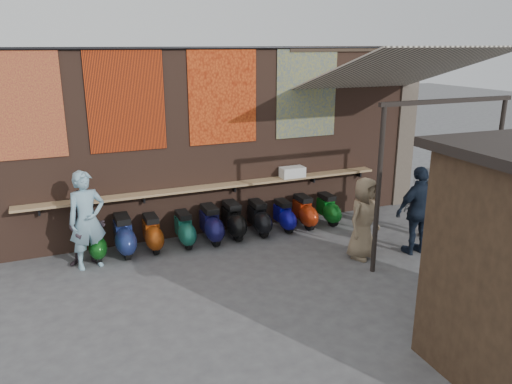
# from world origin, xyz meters

# --- Properties ---
(ground) EXTENTS (70.00, 70.00, 0.00)m
(ground) POSITION_xyz_m (0.00, 0.00, 0.00)
(ground) COLOR #474749
(ground) RESTS_ON ground
(brick_wall) EXTENTS (10.00, 0.40, 4.00)m
(brick_wall) POSITION_xyz_m (0.00, 2.70, 2.00)
(brick_wall) COLOR brown
(brick_wall) RESTS_ON ground
(pier_right) EXTENTS (0.50, 0.50, 4.00)m
(pier_right) POSITION_xyz_m (5.20, 2.70, 2.00)
(pier_right) COLOR #4C4238
(pier_right) RESTS_ON ground
(eating_counter) EXTENTS (8.00, 0.32, 0.05)m
(eating_counter) POSITION_xyz_m (0.00, 2.33, 1.10)
(eating_counter) COLOR #9E7A51
(eating_counter) RESTS_ON brick_wall
(shelf_box) EXTENTS (0.55, 0.30, 0.24)m
(shelf_box) POSITION_xyz_m (1.88, 2.30, 1.24)
(shelf_box) COLOR white
(shelf_box) RESTS_ON eating_counter
(tapestry_redgold) EXTENTS (1.50, 0.02, 2.00)m
(tapestry_redgold) POSITION_xyz_m (-3.60, 2.48, 3.00)
(tapestry_redgold) COLOR maroon
(tapestry_redgold) RESTS_ON brick_wall
(tapestry_sun) EXTENTS (1.50, 0.02, 2.00)m
(tapestry_sun) POSITION_xyz_m (-1.70, 2.48, 3.00)
(tapestry_sun) COLOR #F13F0E
(tapestry_sun) RESTS_ON brick_wall
(tapestry_orange) EXTENTS (1.50, 0.02, 2.00)m
(tapestry_orange) POSITION_xyz_m (0.30, 2.48, 3.00)
(tapestry_orange) COLOR #D74F1A
(tapestry_orange) RESTS_ON brick_wall
(tapestry_multi) EXTENTS (1.50, 0.02, 2.00)m
(tapestry_multi) POSITION_xyz_m (2.30, 2.48, 3.00)
(tapestry_multi) COLOR navy
(tapestry_multi) RESTS_ON brick_wall
(hang_rail) EXTENTS (9.50, 0.06, 0.06)m
(hang_rail) POSITION_xyz_m (0.00, 2.47, 3.98)
(hang_rail) COLOR black
(hang_rail) RESTS_ON brick_wall
(scooter_stool_0) EXTENTS (0.32, 0.71, 0.68)m
(scooter_stool_0) POSITION_xyz_m (-2.54, 2.01, 0.34)
(scooter_stool_0) COLOR #105014
(scooter_stool_0) RESTS_ON ground
(scooter_stool_1) EXTENTS (0.38, 0.84, 0.80)m
(scooter_stool_1) POSITION_xyz_m (-2.01, 1.99, 0.40)
(scooter_stool_1) COLOR navy
(scooter_stool_1) RESTS_ON ground
(scooter_stool_2) EXTENTS (0.34, 0.76, 0.72)m
(scooter_stool_2) POSITION_xyz_m (-1.44, 2.00, 0.36)
(scooter_stool_2) COLOR #933A0D
(scooter_stool_2) RESTS_ON ground
(scooter_stool_3) EXTENTS (0.34, 0.74, 0.71)m
(scooter_stool_3) POSITION_xyz_m (-0.78, 1.98, 0.35)
(scooter_stool_3) COLOR #18604E
(scooter_stool_3) RESTS_ON ground
(scooter_stool_4) EXTENTS (0.37, 0.82, 0.78)m
(scooter_stool_4) POSITION_xyz_m (-0.21, 1.95, 0.39)
(scooter_stool_4) COLOR #131245
(scooter_stool_4) RESTS_ON ground
(scooter_stool_5) EXTENTS (0.36, 0.81, 0.77)m
(scooter_stool_5) POSITION_xyz_m (0.32, 2.02, 0.38)
(scooter_stool_5) COLOR black
(scooter_stool_5) RESTS_ON ground
(scooter_stool_6) EXTENTS (0.35, 0.77, 0.73)m
(scooter_stool_6) POSITION_xyz_m (0.91, 1.99, 0.37)
(scooter_stool_6) COLOR black
(scooter_stool_6) RESTS_ON ground
(scooter_stool_7) EXTENTS (0.32, 0.71, 0.68)m
(scooter_stool_7) POSITION_xyz_m (1.53, 1.97, 0.34)
(scooter_stool_7) COLOR #0E0C8C
(scooter_stool_7) RESTS_ON ground
(scooter_stool_8) EXTENTS (0.34, 0.76, 0.72)m
(scooter_stool_8) POSITION_xyz_m (2.05, 1.98, 0.36)
(scooter_stool_8) COLOR #9C260C
(scooter_stool_8) RESTS_ON ground
(scooter_stool_9) EXTENTS (0.33, 0.73, 0.69)m
(scooter_stool_9) POSITION_xyz_m (2.67, 1.97, 0.35)
(scooter_stool_9) COLOR #0E6219
(scooter_stool_9) RESTS_ON ground
(diner_left) EXTENTS (0.76, 0.57, 1.87)m
(diner_left) POSITION_xyz_m (-2.69, 1.67, 0.93)
(diner_left) COLOR #83ADBF
(diner_left) RESTS_ON ground
(diner_right) EXTENTS (0.81, 0.69, 1.48)m
(diner_right) POSITION_xyz_m (-2.72, 1.77, 0.74)
(diner_right) COLOR #2F252B
(diner_right) RESTS_ON ground
(shopper_navy) EXTENTS (1.05, 0.45, 1.79)m
(shopper_navy) POSITION_xyz_m (3.41, -0.22, 0.90)
(shopper_navy) COLOR #151F30
(shopper_navy) RESTS_ON ground
(shopper_grey) EXTENTS (1.11, 1.10, 1.53)m
(shopper_grey) POSITION_xyz_m (4.23, 0.42, 0.77)
(shopper_grey) COLOR slate
(shopper_grey) RESTS_ON ground
(shopper_tan) EXTENTS (0.93, 0.76, 1.63)m
(shopper_tan) POSITION_xyz_m (2.28, 0.01, 0.82)
(shopper_tan) COLOR #7D6950
(shopper_tan) RESTS_ON ground
(stall_sign) EXTENTS (1.20, 0.09, 0.50)m
(stall_sign) POSITION_xyz_m (2.43, -2.89, 2.07)
(stall_sign) COLOR gold
(stall_sign) RESTS_ON market_stall
(stall_shelf) EXTENTS (2.19, 0.19, 0.06)m
(stall_shelf) POSITION_xyz_m (2.43, -2.89, 1.04)
(stall_shelf) COLOR #473321
(stall_shelf) RESTS_ON market_stall
(awning_canvas) EXTENTS (3.20, 3.28, 0.97)m
(awning_canvas) POSITION_xyz_m (3.50, 0.90, 3.55)
(awning_canvas) COLOR beige
(awning_canvas) RESTS_ON brick_wall
(awning_ledger) EXTENTS (3.30, 0.08, 0.12)m
(awning_ledger) POSITION_xyz_m (3.50, 2.49, 3.95)
(awning_ledger) COLOR #33261C
(awning_ledger) RESTS_ON brick_wall
(awning_header) EXTENTS (3.00, 0.08, 0.08)m
(awning_header) POSITION_xyz_m (3.50, -0.60, 3.08)
(awning_header) COLOR black
(awning_header) RESTS_ON awning_post_left
(awning_post_left) EXTENTS (0.09, 0.09, 3.10)m
(awning_post_left) POSITION_xyz_m (2.10, -0.60, 1.55)
(awning_post_left) COLOR black
(awning_post_left) RESTS_ON ground
(awning_post_right) EXTENTS (0.09, 0.09, 3.10)m
(awning_post_right) POSITION_xyz_m (4.90, -0.60, 1.55)
(awning_post_right) COLOR black
(awning_post_right) RESTS_ON ground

